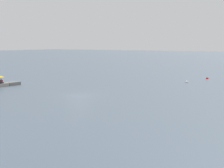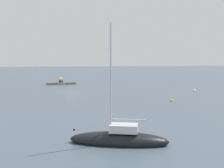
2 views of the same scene
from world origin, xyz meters
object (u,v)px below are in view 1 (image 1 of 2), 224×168
object	(u,v)px
umbrella_open_yellow	(0,76)
person_seated_maroon_left	(2,82)
mooring_buoy_far	(207,79)
mooring_buoy_near	(187,82)

from	to	relation	value
umbrella_open_yellow	person_seated_maroon_left	bearing A→B (deg)	-172.67
mooring_buoy_far	umbrella_open_yellow	bearing A→B (deg)	-36.47
person_seated_maroon_left	mooring_buoy_far	bearing A→B (deg)	150.14
mooring_buoy_far	mooring_buoy_near	bearing A→B (deg)	-4.57
person_seated_maroon_left	mooring_buoy_far	distance (m)	38.47
person_seated_maroon_left	umbrella_open_yellow	world-z (taller)	umbrella_open_yellow
umbrella_open_yellow	mooring_buoy_far	world-z (taller)	umbrella_open_yellow
person_seated_maroon_left	umbrella_open_yellow	size ratio (longest dim) A/B	0.56
umbrella_open_yellow	mooring_buoy_near	distance (m)	31.79
mooring_buoy_near	umbrella_open_yellow	bearing A→B (deg)	-44.61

